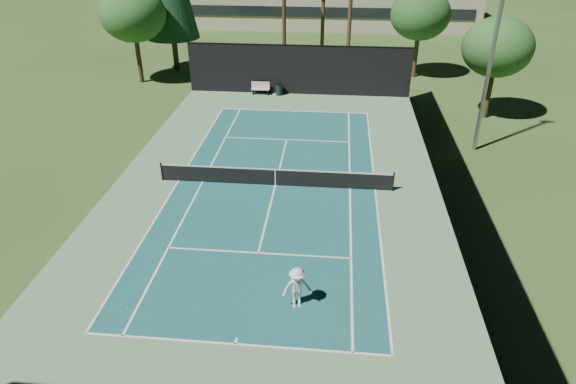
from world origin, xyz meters
name	(u,v)px	position (x,y,z in m)	size (l,w,h in m)	color
ground	(275,185)	(0.00, 0.00, 0.00)	(160.00, 160.00, 0.00)	#30501E
apron_slab	(275,185)	(0.00, 0.00, 0.01)	(18.00, 32.00, 0.01)	#658960
court_surface	(275,185)	(0.00, 0.00, 0.01)	(10.97, 23.77, 0.01)	#1B5957
court_lines	(275,185)	(0.00, 0.00, 0.02)	(11.07, 23.87, 0.01)	white
tennis_net	(275,177)	(0.00, 0.00, 0.56)	(12.90, 0.10, 1.10)	black
fence	(275,152)	(0.00, 0.06, 2.01)	(18.04, 32.05, 4.03)	black
player	(297,288)	(2.00, -9.67, 0.89)	(1.15, 0.66, 1.78)	white
tennis_ball_a	(128,308)	(-4.44, -10.46, 0.03)	(0.06, 0.06, 0.06)	yellow
tennis_ball_b	(225,150)	(-3.73, 4.35, 0.03)	(0.06, 0.06, 0.06)	#C1CF2F
tennis_ball_c	(306,158)	(1.48, 3.64, 0.04)	(0.07, 0.07, 0.07)	#CDD430
tennis_ball_d	(243,148)	(-2.65, 4.81, 0.03)	(0.06, 0.06, 0.06)	yellow
park_bench	(260,88)	(-3.10, 15.65, 0.55)	(1.50, 0.45, 1.02)	beige
trash_bin	(279,89)	(-1.54, 15.57, 0.48)	(0.56, 0.56, 0.95)	black
decid_tree_a	(420,15)	(10.00, 22.00, 5.42)	(5.12, 5.12, 7.62)	#4B3720
decid_tree_b	(498,47)	(14.00, 12.00, 5.08)	(4.80, 4.80, 7.14)	#4A361F
decid_tree_c	(133,14)	(-14.00, 18.00, 5.76)	(5.44, 5.44, 8.09)	#49351F
light_pole	(493,47)	(12.00, 6.00, 6.46)	(0.90, 0.25, 12.22)	gray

